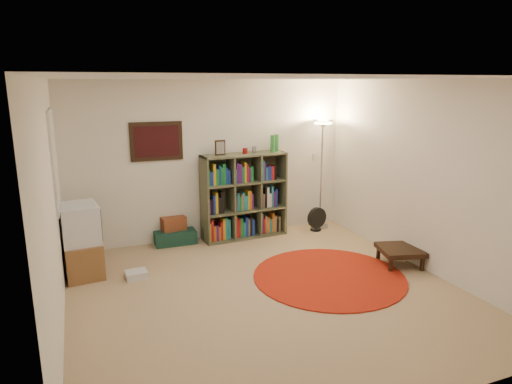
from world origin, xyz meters
TOP-DOWN VIEW (x-y plane):
  - room at (-0.05, 0.05)m, footprint 4.54×4.54m
  - bookshelf at (0.45, 2.04)m, footprint 1.39×0.47m
  - floor_lamp at (1.86, 2.02)m, footprint 0.40×0.40m
  - floor_fan at (1.71, 1.86)m, footprint 0.36×0.22m
  - tv_stand at (-2.02, 1.38)m, footprint 0.52×0.70m
  - dvd_box at (-1.39, 1.02)m, footprint 0.28×0.24m
  - suitcase at (-0.65, 2.16)m, footprint 0.64×0.42m
  - wicker_basket at (-0.66, 2.20)m, footprint 0.40×0.31m
  - duffel_bag at (-0.04, 2.17)m, footprint 0.36×0.32m
  - paper_towel at (-0.04, 2.11)m, footprint 0.14×0.14m
  - red_rug at (0.93, 0.12)m, footprint 1.96×1.96m
  - side_table at (2.04, 0.11)m, footprint 0.68×0.68m

SIDE VIEW (x-z plane):
  - red_rug at x=0.93m, z-range 0.00..0.02m
  - dvd_box at x=-1.39m, z-range 0.00..0.09m
  - suitcase at x=-0.65m, z-range 0.00..0.20m
  - paper_towel at x=-0.04m, z-range 0.00..0.22m
  - duffel_bag at x=-0.04m, z-range 0.00..0.23m
  - floor_fan at x=1.71m, z-range 0.00..0.41m
  - side_table at x=2.04m, z-range 0.08..0.34m
  - wicker_basket at x=-0.66m, z-range 0.20..0.42m
  - tv_stand at x=-2.02m, z-range -0.02..0.93m
  - bookshelf at x=0.45m, z-range -0.16..1.48m
  - room at x=-0.05m, z-range -0.01..2.53m
  - floor_lamp at x=1.86m, z-range 0.61..2.47m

